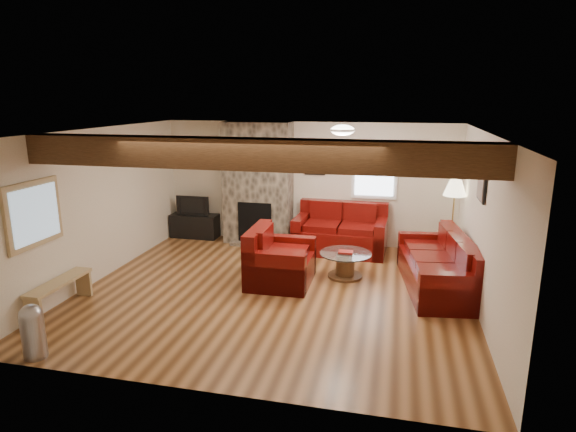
% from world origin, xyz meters
% --- Properties ---
extents(room, '(8.00, 8.00, 8.00)m').
position_xyz_m(room, '(0.00, 0.00, 1.25)').
color(room, brown).
rests_on(room, ground).
extents(floor, '(6.00, 6.00, 0.00)m').
position_xyz_m(floor, '(0.00, 0.00, 0.00)').
color(floor, brown).
rests_on(floor, ground).
extents(oak_beam, '(6.00, 0.36, 0.38)m').
position_xyz_m(oak_beam, '(0.00, -1.25, 2.31)').
color(oak_beam, '#352010').
rests_on(oak_beam, room).
extents(chimney_breast, '(1.40, 0.67, 2.50)m').
position_xyz_m(chimney_breast, '(-1.00, 2.49, 1.22)').
color(chimney_breast, '#352F29').
rests_on(chimney_breast, floor).
extents(back_window, '(0.90, 0.08, 1.10)m').
position_xyz_m(back_window, '(1.35, 2.71, 1.55)').
color(back_window, white).
rests_on(back_window, room).
extents(hatch_window, '(0.08, 1.00, 0.90)m').
position_xyz_m(hatch_window, '(-2.96, -1.50, 1.45)').
color(hatch_window, tan).
rests_on(hatch_window, room).
extents(ceiling_dome, '(0.40, 0.40, 0.18)m').
position_xyz_m(ceiling_dome, '(0.90, 0.90, 2.44)').
color(ceiling_dome, beige).
rests_on(ceiling_dome, room).
extents(artwork_back, '(0.42, 0.06, 0.52)m').
position_xyz_m(artwork_back, '(0.15, 2.71, 1.70)').
color(artwork_back, black).
rests_on(artwork_back, room).
extents(artwork_right, '(0.06, 0.55, 0.42)m').
position_xyz_m(artwork_right, '(2.96, 0.30, 1.75)').
color(artwork_right, black).
rests_on(artwork_right, room).
extents(sofa_three, '(1.23, 2.32, 0.86)m').
position_xyz_m(sofa_three, '(2.48, 0.72, 0.43)').
color(sofa_three, '#400407').
rests_on(sofa_three, floor).
extents(loveseat, '(1.81, 1.09, 0.94)m').
position_xyz_m(loveseat, '(0.76, 2.23, 0.47)').
color(loveseat, '#400407').
rests_on(loveseat, floor).
extents(armchair_red, '(1.01, 1.15, 0.92)m').
position_xyz_m(armchair_red, '(0.01, 0.37, 0.46)').
color(armchair_red, '#400407').
rests_on(armchair_red, floor).
extents(coffee_table, '(0.88, 0.88, 0.46)m').
position_xyz_m(coffee_table, '(1.01, 0.87, 0.21)').
color(coffee_table, '#432615').
rests_on(coffee_table, floor).
extents(tv_cabinet, '(1.02, 0.41, 0.51)m').
position_xyz_m(tv_cabinet, '(-2.45, 2.53, 0.25)').
color(tv_cabinet, black).
rests_on(tv_cabinet, floor).
extents(television, '(0.73, 0.10, 0.42)m').
position_xyz_m(television, '(-2.45, 2.53, 0.72)').
color(television, black).
rests_on(television, tv_cabinet).
extents(floor_lamp, '(0.40, 0.40, 1.56)m').
position_xyz_m(floor_lamp, '(2.80, 1.94, 1.34)').
color(floor_lamp, tan).
rests_on(floor_lamp, floor).
extents(pine_bench, '(0.27, 1.16, 0.44)m').
position_xyz_m(pine_bench, '(-2.83, -1.35, 0.22)').
color(pine_bench, tan).
rests_on(pine_bench, floor).
extents(pedal_bin, '(0.31, 0.31, 0.67)m').
position_xyz_m(pedal_bin, '(-2.26, -2.55, 0.33)').
color(pedal_bin, '#9D9DA2').
rests_on(pedal_bin, floor).
extents(coal_bucket, '(0.33, 0.33, 0.31)m').
position_xyz_m(coal_bucket, '(-0.75, 2.13, 0.16)').
color(coal_bucket, slate).
rests_on(coal_bucket, floor).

